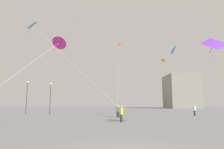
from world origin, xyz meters
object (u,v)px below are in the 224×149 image
object	(u,v)px
kite_cobalt_diamond	(173,50)
kite_violet_delta	(215,44)
kite_crimson_delta	(119,46)
lamppost_west	(27,92)
person_in_yellow	(121,113)
kite_cyan_delta	(33,27)
kite_magenta_diamond	(59,43)
person_in_grey	(117,111)
person_in_white	(194,109)
lamppost_east	(50,94)
kite_amber_diamond	(164,61)
person_in_teal	(119,111)
building_left_hall	(181,92)

from	to	relation	value
kite_cobalt_diamond	kite_violet_delta	world-z (taller)	kite_cobalt_diamond
kite_crimson_delta	lamppost_west	size ratio (longest dim) A/B	2.44
person_in_yellow	kite_violet_delta	distance (m)	10.94
kite_violet_delta	kite_cyan_delta	world-z (taller)	kite_cyan_delta
kite_magenta_diamond	lamppost_west	size ratio (longest dim) A/B	1.11
person_in_grey	person_in_white	bearing A→B (deg)	-76.51
person_in_white	kite_cyan_delta	size ratio (longest dim) A/B	0.18
person_in_grey	lamppost_west	distance (m)	18.08
kite_magenta_diamond	lamppost_east	bearing A→B (deg)	106.30
kite_cyan_delta	lamppost_east	xyz separation A→B (m)	(-2.34, 16.98, -6.37)
person_in_grey	kite_crimson_delta	size ratio (longest dim) A/B	0.11
person_in_yellow	kite_cobalt_diamond	bearing A→B (deg)	-123.57
person_in_white	kite_violet_delta	size ratio (longest dim) A/B	0.30
kite_amber_diamond	kite_violet_delta	xyz separation A→B (m)	(-1.37, -19.34, -2.79)
kite_cyan_delta	person_in_teal	bearing A→B (deg)	35.10
kite_amber_diamond	kite_magenta_diamond	xyz separation A→B (m)	(-14.44, -19.30, -2.81)
person_in_grey	building_left_hall	world-z (taller)	building_left_hall
kite_violet_delta	lamppost_west	distance (m)	32.20
person_in_yellow	building_left_hall	size ratio (longest dim) A/B	0.10
person_in_teal	lamppost_east	bearing A→B (deg)	66.00
person_in_white	kite_amber_diamond	xyz separation A→B (m)	(-3.94, 2.71, 8.65)
kite_cyan_delta	lamppost_west	size ratio (longest dim) A/B	1.72
person_in_white	kite_amber_diamond	distance (m)	9.88
person_in_teal	kite_amber_diamond	world-z (taller)	kite_amber_diamond
kite_cobalt_diamond	lamppost_east	size ratio (longest dim) A/B	1.52
kite_magenta_diamond	lamppost_east	size ratio (longest dim) A/B	1.17
kite_amber_diamond	kite_cyan_delta	world-z (taller)	kite_cyan_delta
kite_cobalt_diamond	lamppost_east	xyz separation A→B (m)	(-19.86, 10.58, -5.65)
person_in_white	lamppost_west	bearing A→B (deg)	-82.15
kite_magenta_diamond	lamppost_west	distance (m)	24.22
building_left_hall	lamppost_west	xyz separation A→B (m)	(-50.21, -55.76, -3.76)
kite_amber_diamond	lamppost_east	size ratio (longest dim) A/B	1.51
person_in_grey	kite_cobalt_diamond	xyz separation A→B (m)	(7.82, -2.90, 8.59)
kite_cyan_delta	lamppost_west	world-z (taller)	kite_cyan_delta
person_in_white	kite_violet_delta	xyz separation A→B (m)	(-5.31, -16.63, 5.86)
person_in_white	person_in_yellow	distance (m)	17.22
person_in_teal	kite_cobalt_diamond	world-z (taller)	kite_cobalt_diamond
person_in_teal	building_left_hall	bearing A→B (deg)	-11.51
person_in_grey	kite_cyan_delta	distance (m)	16.35
person_in_white	building_left_hall	world-z (taller)	building_left_hall
person_in_grey	kite_violet_delta	size ratio (longest dim) A/B	0.27
building_left_hall	lamppost_west	world-z (taller)	building_left_hall
kite_cobalt_diamond	kite_cyan_delta	distance (m)	18.67
person_in_white	person_in_yellow	bearing A→B (deg)	-30.82
person_in_white	kite_violet_delta	distance (m)	18.42
person_in_grey	lamppost_west	xyz separation A→B (m)	(-16.25, 7.29, 3.10)
kite_crimson_delta	lamppost_east	size ratio (longest dim) A/B	2.56
person_in_grey	building_left_hall	bearing A→B (deg)	-25.06
kite_amber_diamond	kite_violet_delta	size ratio (longest dim) A/B	1.44
lamppost_west	kite_crimson_delta	bearing A→B (deg)	20.38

